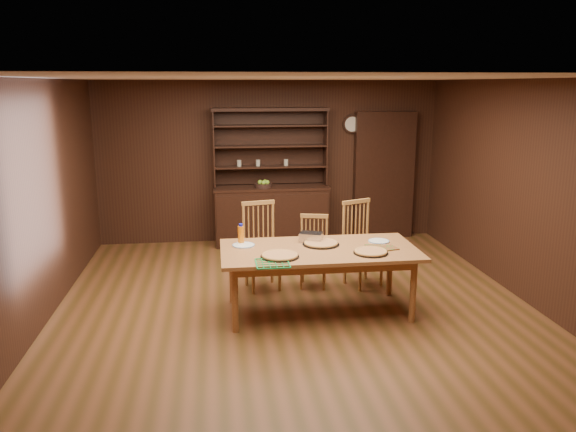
{
  "coord_description": "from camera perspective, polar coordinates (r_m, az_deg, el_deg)",
  "views": [
    {
      "loc": [
        -0.88,
        -6.05,
        2.54
      ],
      "look_at": [
        -0.03,
        0.4,
        1.0
      ],
      "focal_mm": 35.0,
      "sensor_mm": 36.0,
      "label": 1
    }
  ],
  "objects": [
    {
      "name": "wall_clock",
      "position": [
        9.3,
        6.51,
        9.26
      ],
      "size": [
        0.3,
        0.05,
        0.3
      ],
      "color": "black",
      "rests_on": "room_shell"
    },
    {
      "name": "foil_dish",
      "position": [
        6.54,
        2.37,
        -2.14
      ],
      "size": [
        0.31,
        0.27,
        0.1
      ],
      "primitive_type": "cube",
      "rotation": [
        0.0,
        0.0,
        -0.39
      ],
      "color": "white",
      "rests_on": "dining_table"
    },
    {
      "name": "china_hutch",
      "position": [
        9.06,
        -1.72,
        0.89
      ],
      "size": [
        1.84,
        0.52,
        2.17
      ],
      "color": "black",
      "rests_on": "floor"
    },
    {
      "name": "fruit_bowl",
      "position": [
        8.91,
        -2.51,
        3.22
      ],
      "size": [
        0.28,
        0.28,
        0.12
      ],
      "color": "black",
      "rests_on": "china_hutch"
    },
    {
      "name": "doorway",
      "position": [
        9.49,
        9.69,
        4.07
      ],
      "size": [
        1.0,
        0.18,
        2.1
      ],
      "primitive_type": "cube",
      "color": "black",
      "rests_on": "floor"
    },
    {
      "name": "pot_holder_a",
      "position": [
        6.35,
        10.16,
        -3.22
      ],
      "size": [
        0.22,
        0.22,
        0.01
      ],
      "primitive_type": "cube",
      "rotation": [
        0.0,
        0.0,
        0.26
      ],
      "color": "maroon",
      "rests_on": "dining_table"
    },
    {
      "name": "floor",
      "position": [
        6.62,
        0.76,
        -9.27
      ],
      "size": [
        6.0,
        6.0,
        0.0
      ],
      "primitive_type": "plane",
      "color": "brown",
      "rests_on": "ground"
    },
    {
      "name": "chair_left",
      "position": [
        7.11,
        -2.79,
        -2.68
      ],
      "size": [
        0.53,
        0.51,
        1.1
      ],
      "rotation": [
        0.0,
        0.0,
        0.2
      ],
      "color": "#B6823E",
      "rests_on": "floor"
    },
    {
      "name": "pizza_left",
      "position": [
        5.95,
        -0.84,
        -4.03
      ],
      "size": [
        0.41,
        0.41,
        0.04
      ],
      "color": "black",
      "rests_on": "dining_table"
    },
    {
      "name": "pizza_center",
      "position": [
        6.41,
        3.37,
        -2.78
      ],
      "size": [
        0.42,
        0.42,
        0.04
      ],
      "color": "black",
      "rests_on": "dining_table"
    },
    {
      "name": "pot_holder_b",
      "position": [
        6.37,
        8.7,
        -3.12
      ],
      "size": [
        0.21,
        0.21,
        0.01
      ],
      "primitive_type": "cube",
      "rotation": [
        0.0,
        0.0,
        -0.15
      ],
      "color": "maroon",
      "rests_on": "dining_table"
    },
    {
      "name": "juice_bottle",
      "position": [
        6.44,
        -4.8,
        -1.88
      ],
      "size": [
        0.07,
        0.07,
        0.24
      ],
      "color": "orange",
      "rests_on": "dining_table"
    },
    {
      "name": "plate_left",
      "position": [
        6.38,
        -4.54,
        -2.96
      ],
      "size": [
        0.25,
        0.25,
        0.02
      ],
      "color": "white",
      "rests_on": "dining_table"
    },
    {
      "name": "plate_right",
      "position": [
        6.6,
        9.21,
        -2.53
      ],
      "size": [
        0.25,
        0.25,
        0.02
      ],
      "color": "white",
      "rests_on": "dining_table"
    },
    {
      "name": "cooling_rack",
      "position": [
        5.74,
        -1.59,
        -4.8
      ],
      "size": [
        0.44,
        0.44,
        0.02
      ],
      "primitive_type": null,
      "rotation": [
        0.0,
        0.0,
        0.42
      ],
      "color": "#0B933E",
      "rests_on": "dining_table"
    },
    {
      "name": "pizza_right",
      "position": [
        6.15,
        8.41,
        -3.61
      ],
      "size": [
        0.38,
        0.38,
        0.04
      ],
      "color": "black",
      "rests_on": "dining_table"
    },
    {
      "name": "dining_table",
      "position": [
        6.28,
        3.18,
        -3.92
      ],
      "size": [
        2.18,
        1.09,
        0.75
      ],
      "color": "#A56D39",
      "rests_on": "floor"
    },
    {
      "name": "chair_center",
      "position": [
        7.2,
        2.62,
        -3.33
      ],
      "size": [
        0.45,
        0.43,
        0.92
      ],
      "rotation": [
        0.0,
        0.0,
        -0.23
      ],
      "color": "#B6823E",
      "rests_on": "floor"
    },
    {
      "name": "chair_right",
      "position": [
        7.27,
        7.32,
        -2.44
      ],
      "size": [
        0.58,
        0.57,
        1.09
      ],
      "rotation": [
        0.0,
        0.0,
        0.4
      ],
      "color": "#B6823E",
      "rests_on": "floor"
    },
    {
      "name": "room_shell",
      "position": [
        6.19,
        0.8,
        4.35
      ],
      "size": [
        6.0,
        6.0,
        6.0
      ],
      "color": "white",
      "rests_on": "floor"
    }
  ]
}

